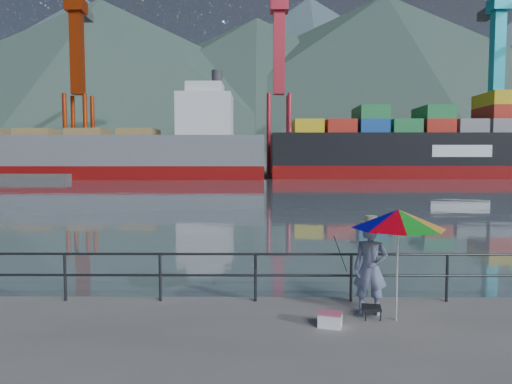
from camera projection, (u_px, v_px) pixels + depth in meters
harbor_water at (256, 170)px, 137.56m from camera, size 500.00×280.00×0.00m
far_dock at (299, 174)px, 100.58m from camera, size 200.00×40.00×0.40m
guardrail at (208, 277)px, 9.54m from camera, size 22.00×0.06×1.03m
mountains at (340, 90)px, 212.37m from camera, size 600.00×332.80×80.00m
port_cranes at (410, 94)px, 90.35m from camera, size 116.00×28.00×38.40m
container_stacks at (410, 159)px, 100.81m from camera, size 58.00×8.40×7.80m
fisherman at (370, 269)px, 8.74m from camera, size 0.73×0.57×1.75m
beach_umbrella at (398, 219)px, 8.29m from camera, size 1.88×1.88×2.07m
folding_stool at (371, 312)px, 8.51m from camera, size 0.40×0.40×0.23m
cooler_bag at (330, 320)px, 8.09m from camera, size 0.46×0.37×0.23m
fishing_rod at (340, 295)px, 10.00m from camera, size 0.57×1.45×1.09m
bulk_carrier at (114, 154)px, 77.48m from camera, size 54.92×9.50×14.50m
container_ship at (458, 144)px, 81.54m from camera, size 63.53×10.59×18.10m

